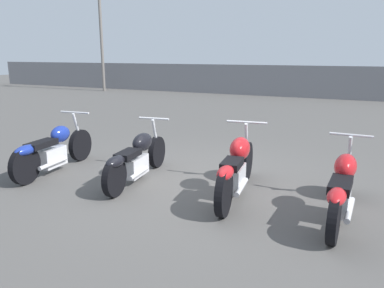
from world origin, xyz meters
name	(u,v)px	position (x,y,z in m)	size (l,w,h in m)	color
ground_plane	(195,181)	(0.00, 0.00, 0.00)	(60.00, 60.00, 0.00)	#514F4C
fence_back	(312,82)	(0.00, 12.91, 0.74)	(40.00, 0.04, 1.49)	gray
light_pole_left	(100,13)	(-10.94, 11.62, 4.13)	(0.70, 0.35, 6.92)	slate
motorcycle_slot_0	(53,150)	(-2.44, -0.59, 0.40)	(0.61, 2.05, 0.97)	black
motorcycle_slot_1	(137,158)	(-0.86, -0.36, 0.39)	(0.58, 2.09, 0.93)	black
motorcycle_slot_2	(237,167)	(0.81, -0.32, 0.43)	(0.64, 2.14, 0.99)	black
motorcycle_slot_3	(342,187)	(2.24, -0.47, 0.41)	(0.57, 2.13, 0.95)	black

